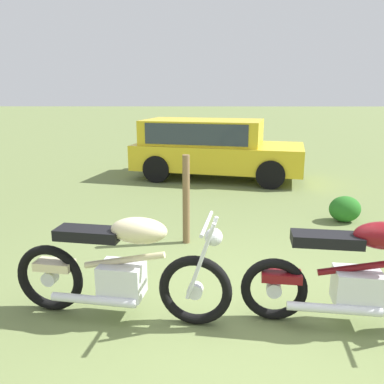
% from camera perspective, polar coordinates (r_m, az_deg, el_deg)
% --- Properties ---
extents(ground_plane, '(120.00, 120.00, 0.00)m').
position_cam_1_polar(ground_plane, '(3.82, 7.44, -18.50)').
color(ground_plane, olive).
extents(motorcycle_cream, '(2.08, 0.67, 1.02)m').
position_cam_1_polar(motorcycle_cream, '(3.71, -10.24, -10.97)').
color(motorcycle_cream, black).
rests_on(motorcycle_cream, ground).
extents(motorcycle_maroon, '(2.02, 0.64, 1.02)m').
position_cam_1_polar(motorcycle_maroon, '(3.82, 23.26, -11.18)').
color(motorcycle_maroon, black).
rests_on(motorcycle_maroon, ground).
extents(car_yellow, '(4.36, 2.70, 1.43)m').
position_cam_1_polar(car_yellow, '(9.71, 2.77, 6.99)').
color(car_yellow, gold).
rests_on(car_yellow, ground).
extents(shrub_low, '(0.51, 0.42, 0.43)m').
position_cam_1_polar(shrub_low, '(6.88, 21.45, -2.33)').
color(shrub_low, '#23671E').
rests_on(shrub_low, ground).
extents(fence_post_wooden, '(0.10, 0.10, 1.26)m').
position_cam_1_polar(fence_post_wooden, '(5.39, -0.86, -1.16)').
color(fence_post_wooden, brown).
rests_on(fence_post_wooden, ground).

